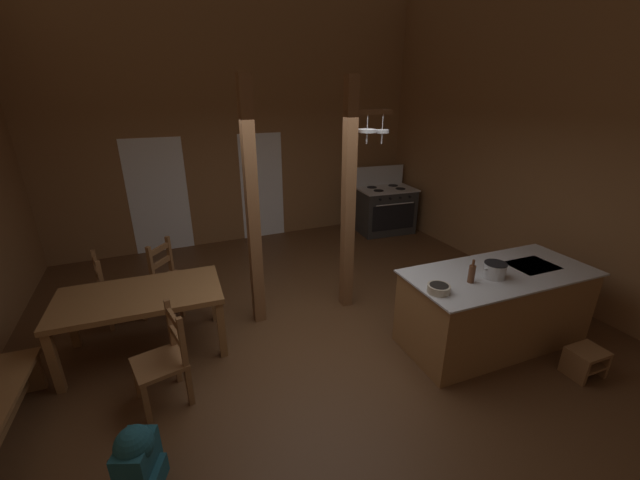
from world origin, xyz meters
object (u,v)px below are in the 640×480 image
step_stool (586,360)px  stockpot_on_counter (495,270)px  kitchen_island (494,307)px  mixing_bowl_on_counter (439,289)px  stove_range (385,209)px  ladderback_chair_near_window (115,289)px  backpack (138,460)px  ladderback_chair_at_table_end (172,277)px  ladderback_chair_by_post (165,359)px  dining_table (140,301)px  bottle_tall_on_counter (472,273)px

step_stool → stockpot_on_counter: (-0.63, 0.77, 0.82)m
kitchen_island → mixing_bowl_on_counter: mixing_bowl_on_counter is taller
kitchen_island → stove_range: (0.94, 3.79, 0.03)m
ladderback_chair_near_window → stockpot_on_counter: bearing=-31.0°
stove_range → backpack: (-4.72, -4.16, -0.17)m
ladderback_chair_at_table_end → ladderback_chair_by_post: bearing=-95.8°
step_stool → dining_table: size_ratio=0.21×
step_stool → stove_range: bearing=83.9°
step_stool → stockpot_on_counter: size_ratio=1.21×
step_stool → backpack: size_ratio=0.62×
step_stool → ladderback_chair_at_table_end: 4.95m
ladderback_chair_at_table_end → stockpot_on_counter: 4.01m
ladderback_chair_by_post → mixing_bowl_on_counter: mixing_bowl_on_counter is taller
stove_range → kitchen_island: bearing=-104.0°
kitchen_island → stove_range: bearing=76.0°
ladderback_chair_at_table_end → ladderback_chair_near_window: bearing=-174.7°
stove_range → bottle_tall_on_counter: 4.14m
stockpot_on_counter → bottle_tall_on_counter: (-0.31, 0.01, 0.02)m
stockpot_on_counter → bottle_tall_on_counter: bottle_tall_on_counter is taller
backpack → kitchen_island: bearing=5.5°
kitchen_island → stove_range: size_ratio=1.66×
dining_table → ladderback_chair_at_table_end: (0.36, 0.89, -0.20)m
step_stool → backpack: bearing=173.6°
kitchen_island → ladderback_chair_near_window: 4.62m
kitchen_island → step_stool: kitchen_island is taller
ladderback_chair_near_window → backpack: bearing=-84.4°
kitchen_island → dining_table: size_ratio=1.26×
stove_range → stockpot_on_counter: stove_range is taller
dining_table → stove_range: bearing=27.0°
ladderback_chair_near_window → backpack: size_ratio=1.59×
stockpot_on_counter → backpack: bearing=-175.3°
ladderback_chair_at_table_end → stockpot_on_counter: bearing=-36.9°
ladderback_chair_near_window → mixing_bowl_on_counter: size_ratio=4.19×
ladderback_chair_near_window → ladderback_chair_by_post: size_ratio=1.00×
dining_table → bottle_tall_on_counter: bottle_tall_on_counter is taller
stockpot_on_counter → mixing_bowl_on_counter: bearing=-178.0°
ladderback_chair_by_post → ladderback_chair_near_window: bearing=106.4°
kitchen_island → ladderback_chair_near_window: ladderback_chair_near_window is taller
step_stool → mixing_bowl_on_counter: mixing_bowl_on_counter is taller
step_stool → ladderback_chair_near_window: 5.45m
mixing_bowl_on_counter → stove_range: bearing=64.1°
kitchen_island → ladderback_chair_by_post: ladderback_chair_by_post is taller
kitchen_island → backpack: bearing=-174.5°
step_stool → stockpot_on_counter: bearing=129.4°
bottle_tall_on_counter → dining_table: bearing=155.4°
stove_range → step_stool: stove_range is taller
stockpot_on_counter → bottle_tall_on_counter: 0.32m
stove_range → bottle_tall_on_counter: (-1.44, -3.85, 0.53)m
dining_table → backpack: bearing=-92.1°
dining_table → ladderback_chair_at_table_end: size_ratio=1.83×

